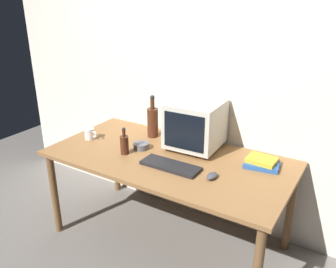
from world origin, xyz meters
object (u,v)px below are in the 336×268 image
Objects in this scene: bottle_tall at (153,121)px; book_stack at (262,163)px; crt_monitor at (195,125)px; keyboard at (170,166)px; bottle_short at (124,144)px; mug at (90,134)px; computer_mouse at (212,176)px; cd_spindle at (141,146)px.

bottle_tall is 0.95m from book_stack.
keyboard is (0.01, -0.38, -0.18)m from crt_monitor.
mug is at bearing 169.85° from bottle_short.
cd_spindle is (-0.66, 0.14, 0.00)m from computer_mouse.
book_stack is at bearing 19.54° from bottle_short.
computer_mouse is 0.83× the size of mug.
cd_spindle is (-0.35, 0.15, 0.01)m from keyboard.
crt_monitor is 3.35× the size of mug.
keyboard is 4.20× the size of computer_mouse.
bottle_short is 0.99m from book_stack.
bottle_short is 0.16m from cd_spindle.
cd_spindle reaches higher than keyboard.
bottle_short is at bearing -178.23° from computer_mouse.
cd_spindle is at bearing -76.37° from bottle_tall.
computer_mouse is 0.40m from book_stack.
computer_mouse is 0.83× the size of cd_spindle.
cd_spindle is (0.05, 0.14, -0.05)m from bottle_short.
mug is at bearing -160.36° from crt_monitor.
crt_monitor is 0.56m from book_stack.
bottle_tall is at bearing 103.63° from cd_spindle.
book_stack is 2.11× the size of cd_spindle.
keyboard is at bearing -147.18° from book_stack.
bottle_short reaches higher than book_stack.
book_stack is (0.93, 0.33, -0.05)m from bottle_short.
book_stack is (0.22, 0.33, 0.01)m from computer_mouse.
crt_monitor reaches higher than cd_spindle.
computer_mouse is at bearing -0.03° from bottle_short.
computer_mouse reaches higher than keyboard.
mug is (-0.41, -0.32, -0.09)m from bottle_tall.
computer_mouse is at bearing 1.62° from keyboard.
crt_monitor reaches higher than bottle_short.
bottle_short is (-0.41, 0.01, 0.07)m from keyboard.
keyboard is 0.41m from bottle_short.
bottle_short is 1.73× the size of mug.
crt_monitor is at bearing 176.40° from book_stack.
cd_spindle is at bearing 69.76° from bottle_short.
bottle_tall is 1.71× the size of bottle_short.
crt_monitor is at bearing -3.78° from bottle_tall.
bottle_short is at bearing -110.24° from cd_spindle.
bottle_short reaches higher than cd_spindle.
bottle_tall is 0.52m from mug.
computer_mouse is 0.39× the size of book_stack.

